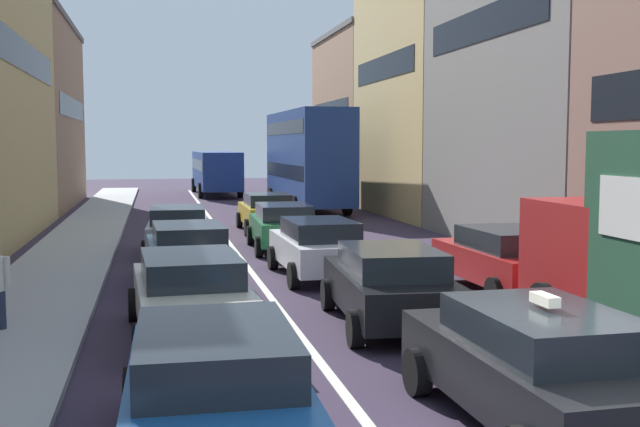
{
  "coord_description": "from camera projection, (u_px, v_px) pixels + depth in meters",
  "views": [
    {
      "loc": [
        -4.15,
        -7.12,
        3.37
      ],
      "look_at": [
        0.0,
        12.0,
        1.6
      ],
      "focal_mm": 42.71,
      "sensor_mm": 36.0,
      "label": 1
    }
  ],
  "objects": [
    {
      "name": "sidewalk_left",
      "position": [
        81.0,
        241.0,
        26.15
      ],
      "size": [
        2.6,
        64.0,
        0.14
      ],
      "primitive_type": "cube",
      "color": "#A6A6A6",
      "rests_on": "ground"
    },
    {
      "name": "lane_stripe_left",
      "position": [
        226.0,
        239.0,
        27.21
      ],
      "size": [
        0.16,
        60.0,
        0.01
      ],
      "primitive_type": "cube",
      "color": "silver",
      "rests_on": "ground"
    },
    {
      "name": "lane_stripe_right",
      "position": [
        319.0,
        237.0,
        27.93
      ],
      "size": [
        0.16,
        60.0,
        0.01
      ],
      "primitive_type": "cube",
      "color": "silver",
      "rests_on": "ground"
    },
    {
      "name": "building_row_right",
      "position": [
        498.0,
        85.0,
        31.65
      ],
      "size": [
        7.2,
        43.9,
        13.57
      ],
      "rotation": [
        0.0,
        0.0,
        -1.57
      ],
      "color": "#9E7556",
      "rests_on": "ground"
    },
    {
      "name": "traffic_light_pole",
      "position": [
        109.0,
        79.0,
        5.2
      ],
      "size": [
        3.58,
        0.38,
        5.5
      ],
      "color": "#2D2D33",
      "rests_on": "ground"
    },
    {
      "name": "taxi_centre_lane_front",
      "position": [
        537.0,
        364.0,
        8.94
      ],
      "size": [
        2.11,
        4.33,
        1.66
      ],
      "rotation": [
        0.0,
        0.0,
        1.59
      ],
      "color": "black",
      "rests_on": "ground"
    },
    {
      "name": "sedan_left_lane_front",
      "position": [
        215.0,
        389.0,
        8.03
      ],
      "size": [
        2.13,
        4.33,
        1.49
      ],
      "rotation": [
        0.0,
        0.0,
        1.55
      ],
      "color": "#194C8C",
      "rests_on": "ground"
    },
    {
      "name": "sedan_centre_lane_second",
      "position": [
        389.0,
        284.0,
        14.12
      ],
      "size": [
        2.3,
        4.41,
        1.49
      ],
      "rotation": [
        0.0,
        0.0,
        1.5
      ],
      "color": "black",
      "rests_on": "ground"
    },
    {
      "name": "wagon_left_lane_second",
      "position": [
        190.0,
        293.0,
        13.27
      ],
      "size": [
        2.24,
        4.39,
        1.49
      ],
      "rotation": [
        0.0,
        0.0,
        1.62
      ],
      "color": "beige",
      "rests_on": "ground"
    },
    {
      "name": "hatchback_centre_lane_third",
      "position": [
        318.0,
        246.0,
        19.3
      ],
      "size": [
        2.11,
        4.33,
        1.49
      ],
      "rotation": [
        0.0,
        0.0,
        1.59
      ],
      "color": "silver",
      "rests_on": "ground"
    },
    {
      "name": "sedan_left_lane_third",
      "position": [
        188.0,
        253.0,
        18.21
      ],
      "size": [
        2.21,
        4.37,
        1.49
      ],
      "rotation": [
        0.0,
        0.0,
        1.61
      ],
      "color": "#759EB7",
      "rests_on": "ground"
    },
    {
      "name": "coupe_centre_lane_fourth",
      "position": [
        283.0,
        226.0,
        24.31
      ],
      "size": [
        2.18,
        4.36,
        1.49
      ],
      "rotation": [
        0.0,
        0.0,
        1.54
      ],
      "color": "#19592D",
      "rests_on": "ground"
    },
    {
      "name": "sedan_left_lane_fourth",
      "position": [
        178.0,
        229.0,
        23.32
      ],
      "size": [
        2.2,
        4.37,
        1.49
      ],
      "rotation": [
        0.0,
        0.0,
        1.53
      ],
      "color": "gray",
      "rests_on": "ground"
    },
    {
      "name": "sedan_centre_lane_fifth",
      "position": [
        267.0,
        211.0,
        29.64
      ],
      "size": [
        2.07,
        4.31,
        1.49
      ],
      "rotation": [
        0.0,
        0.0,
        1.57
      ],
      "color": "#B29319",
      "rests_on": "ground"
    },
    {
      "name": "sedan_right_lane_behind_truck",
      "position": [
        505.0,
        258.0,
        17.29
      ],
      "size": [
        2.12,
        4.33,
        1.49
      ],
      "rotation": [
        0.0,
        0.0,
        1.59
      ],
      "color": "#A51E1E",
      "rests_on": "ground"
    },
    {
      "name": "bus_mid_queue_primary",
      "position": [
        308.0,
        155.0,
        38.89
      ],
      "size": [
        2.92,
        10.54,
        5.06
      ],
      "rotation": [
        0.0,
        0.0,
        1.59
      ],
      "color": "navy",
      "rests_on": "ground"
    },
    {
      "name": "bus_far_queue_secondary",
      "position": [
        216.0,
        169.0,
        51.16
      ],
      "size": [
        2.89,
        10.53,
        2.9
      ],
      "rotation": [
        0.0,
        0.0,
        1.58
      ],
      "color": "navy",
      "rests_on": "ground"
    }
  ]
}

